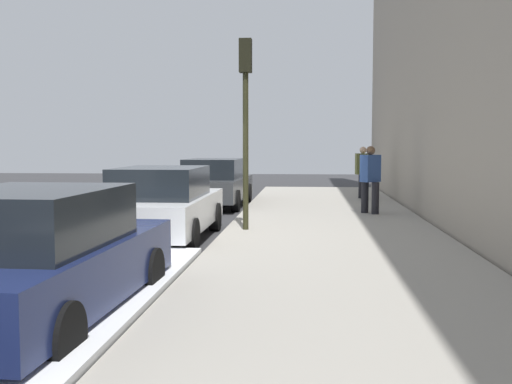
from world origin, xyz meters
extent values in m
plane|color=#333335|center=(0.00, 0.00, 0.00)|extent=(56.00, 56.00, 0.00)
cube|color=#A39E93|center=(0.00, -3.30, 0.07)|extent=(28.00, 4.60, 0.15)
cube|color=gold|center=(0.00, 3.20, 0.00)|extent=(28.00, 0.14, 0.01)
cube|color=white|center=(-5.16, -0.70, 0.11)|extent=(6.07, 0.56, 0.22)
cylinder|color=black|center=(-4.59, 0.93, 0.32)|extent=(0.65, 0.24, 0.64)
cylinder|color=black|center=(-4.64, -0.75, 0.32)|extent=(0.65, 0.24, 0.64)
cylinder|color=black|center=(-7.38, -0.66, 0.32)|extent=(0.65, 0.24, 0.64)
cube|color=navy|center=(-5.98, 0.13, 0.59)|extent=(4.48, 1.93, 0.64)
cube|color=black|center=(-6.21, 0.14, 1.21)|extent=(2.35, 1.67, 0.60)
cylinder|color=black|center=(1.50, 1.00, 0.32)|extent=(0.64, 0.22, 0.64)
cylinder|color=black|center=(1.49, -0.68, 0.32)|extent=(0.64, 0.22, 0.64)
cylinder|color=black|center=(-1.36, 1.01, 0.32)|extent=(0.64, 0.22, 0.64)
cylinder|color=black|center=(-1.36, -0.67, 0.32)|extent=(0.64, 0.22, 0.64)
cube|color=white|center=(0.07, 0.17, 0.59)|extent=(4.62, 1.81, 0.64)
cube|color=black|center=(-0.16, 0.17, 1.21)|extent=(2.40, 1.61, 0.60)
cylinder|color=black|center=(8.43, 0.91, 0.32)|extent=(0.65, 0.24, 0.64)
cylinder|color=black|center=(8.38, -0.77, 0.32)|extent=(0.65, 0.24, 0.64)
cylinder|color=black|center=(5.54, 0.99, 0.32)|extent=(0.65, 0.24, 0.64)
cylinder|color=black|center=(5.50, -0.69, 0.32)|extent=(0.65, 0.24, 0.64)
cube|color=#383A3D|center=(6.96, 0.11, 0.59)|extent=(4.71, 1.92, 0.64)
cube|color=black|center=(6.73, 0.12, 1.21)|extent=(2.46, 1.66, 0.60)
cylinder|color=black|center=(8.28, -4.63, 0.56)|extent=(0.19, 0.19, 0.82)
cylinder|color=black|center=(8.65, -4.58, 0.56)|extent=(0.19, 0.19, 0.82)
cube|color=brown|center=(8.46, -4.61, 1.31)|extent=(0.36, 0.50, 0.69)
sphere|color=#D8AD8C|center=(8.46, -4.61, 1.77)|extent=(0.23, 0.23, 0.23)
cylinder|color=black|center=(3.89, -4.54, 0.57)|extent=(0.19, 0.19, 0.83)
cylinder|color=black|center=(4.20, -4.30, 0.57)|extent=(0.19, 0.19, 0.83)
cube|color=#335193|center=(4.04, -4.42, 1.34)|extent=(0.53, 0.56, 0.71)
sphere|color=brown|center=(4.04, -4.42, 1.81)|extent=(0.23, 0.23, 0.23)
cylinder|color=#2D2D19|center=(0.72, -1.46, 1.81)|extent=(0.12, 0.12, 3.33)
cube|color=black|center=(0.72, -1.46, 3.83)|extent=(0.26, 0.26, 0.70)
sphere|color=red|center=(0.87, -1.46, 4.04)|extent=(0.14, 0.14, 0.14)
sphere|color=orange|center=(0.87, -1.46, 3.82)|extent=(0.14, 0.14, 0.14)
sphere|color=green|center=(0.87, -1.46, 3.60)|extent=(0.14, 0.14, 0.14)
camera|label=1|loc=(-12.47, -2.76, 1.99)|focal=43.78mm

